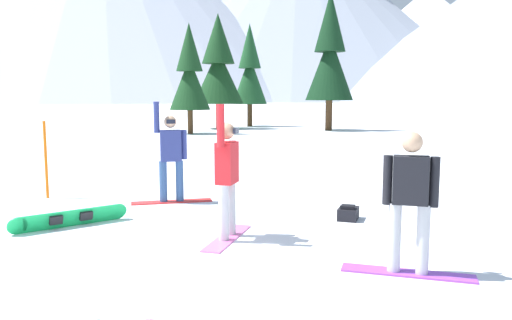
# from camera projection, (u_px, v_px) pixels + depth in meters

# --- Properties ---
(ground_plane) EXTENTS (800.00, 800.00, 0.00)m
(ground_plane) POSITION_uv_depth(u_px,v_px,m) (156.00, 283.00, 5.78)
(ground_plane) COLOR white
(snowboarder_foreground) EXTENTS (1.56, 0.57, 1.69)m
(snowboarder_foreground) POSITION_uv_depth(u_px,v_px,m) (410.00, 200.00, 5.95)
(snowboarder_foreground) COLOR #993FD8
(snowboarder_foreground) RESTS_ON ground_plane
(snowboarder_midground) EXTENTS (0.53, 1.53, 1.98)m
(snowboarder_midground) POSITION_uv_depth(u_px,v_px,m) (227.00, 176.00, 7.46)
(snowboarder_midground) COLOR pink
(snowboarder_midground) RESTS_ON ground_plane
(snowboarder_background) EXTENTS (1.58, 0.79, 1.98)m
(snowboarder_background) POSITION_uv_depth(u_px,v_px,m) (171.00, 156.00, 10.03)
(snowboarder_background) COLOR red
(snowboarder_background) RESTS_ON ground_plane
(loose_snowboard_near_left) EXTENTS (1.47, 1.39, 0.29)m
(loose_snowboard_near_left) POSITION_uv_depth(u_px,v_px,m) (71.00, 218.00, 8.21)
(loose_snowboard_near_left) COLOR #19B259
(loose_snowboard_near_left) RESTS_ON ground_plane
(backpack_black) EXTENTS (0.41, 0.55, 0.26)m
(backpack_black) POSITION_uv_depth(u_px,v_px,m) (348.00, 213.00, 8.72)
(backpack_black) COLOR black
(backpack_black) RESTS_ON ground_plane
(trail_marker_pole) EXTENTS (0.06, 0.06, 1.59)m
(trail_marker_pole) POSITION_uv_depth(u_px,v_px,m) (46.00, 160.00, 10.48)
(trail_marker_pole) COLOR orange
(trail_marker_pole) RESTS_ON ground_plane
(pine_tree_leaning) EXTENTS (3.18, 3.18, 7.21)m
(pine_tree_leaning) POSITION_uv_depth(u_px,v_px,m) (218.00, 66.00, 32.34)
(pine_tree_leaning) COLOR #472D19
(pine_tree_leaning) RESTS_ON ground_plane
(pine_tree_twin) EXTENTS (2.36, 2.36, 6.94)m
(pine_tree_twin) POSITION_uv_depth(u_px,v_px,m) (250.00, 71.00, 34.82)
(pine_tree_twin) COLOR #472D19
(pine_tree_twin) RESTS_ON ground_plane
(pine_tree_young) EXTENTS (2.86, 2.86, 8.27)m
(pine_tree_young) POSITION_uv_depth(u_px,v_px,m) (330.00, 55.00, 30.65)
(pine_tree_young) COLOR #472D19
(pine_tree_young) RESTS_ON ground_plane
(pine_tree_slender) EXTENTS (2.22, 2.22, 6.02)m
(pine_tree_slender) POSITION_uv_depth(u_px,v_px,m) (190.00, 74.00, 27.97)
(pine_tree_slender) COLOR #472D19
(pine_tree_slender) RESTS_ON ground_plane
(peak_east_ridge) EXTENTS (175.91, 175.91, 78.05)m
(peak_east_ridge) POSITION_uv_depth(u_px,v_px,m) (298.00, 10.00, 232.05)
(peak_east_ridge) COLOR #8C93A3
(peak_east_ridge) RESTS_ON ground_plane
(peak_central_summit) EXTENTS (106.84, 106.84, 50.62)m
(peak_central_summit) POSITION_uv_depth(u_px,v_px,m) (426.00, 42.00, 234.83)
(peak_central_summit) COLOR #B2B7C6
(peak_central_summit) RESTS_ON ground_plane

